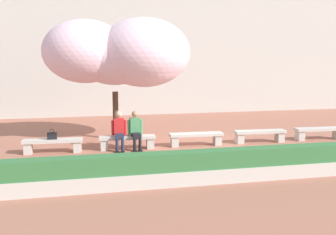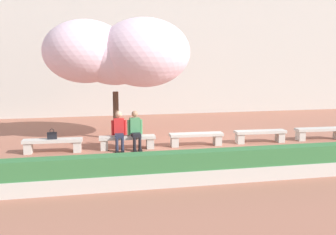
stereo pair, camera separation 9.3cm
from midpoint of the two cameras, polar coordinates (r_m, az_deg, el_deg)
The scene contains 12 objects.
ground_plane at distance 13.79m, azimuth 4.29°, elevation -4.11°, with size 100.00×100.00×0.00m, color #9E604C.
building_facade at distance 23.26m, azimuth -2.79°, elevation 11.33°, with size 28.00×4.00×8.32m, color #B7B2A8.
stone_bench_west_end at distance 13.20m, azimuth -16.18°, elevation -3.64°, with size 1.89×0.51×0.45m.
stone_bench_near_west at distance 13.25m, azimuth -5.73°, elevation -3.29°, with size 1.89×0.51×0.45m.
stone_bench_center at distance 13.73m, azimuth 4.31°, elevation -2.86°, with size 1.89×0.51×0.45m.
stone_bench_near_east at distance 14.59m, azimuth 13.41°, elevation -2.39°, with size 1.89×0.51×0.45m.
stone_bench_east_end at distance 15.77m, azimuth 21.31°, elevation -1.94°, with size 1.89×0.51×0.45m.
person_seated_left at distance 13.10m, azimuth -6.91°, elevation -1.70°, with size 0.51×0.70×1.29m.
person_seated_right at distance 13.16m, azimuth -4.56°, elevation -1.62°, with size 0.51×0.69×1.29m.
handbag at distance 13.15m, azimuth -16.28°, elevation -2.47°, with size 0.30×0.15×0.34m.
cherry_tree_main at distance 14.68m, azimuth -6.99°, elevation 9.24°, with size 5.33×3.51×4.51m.
planter_hedge_foreground at distance 10.04m, azimuth 10.89°, elevation -6.76°, with size 14.41×0.50×0.80m.
Camera 2 is at (-3.83, -12.90, 3.00)m, focal length 42.00 mm.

